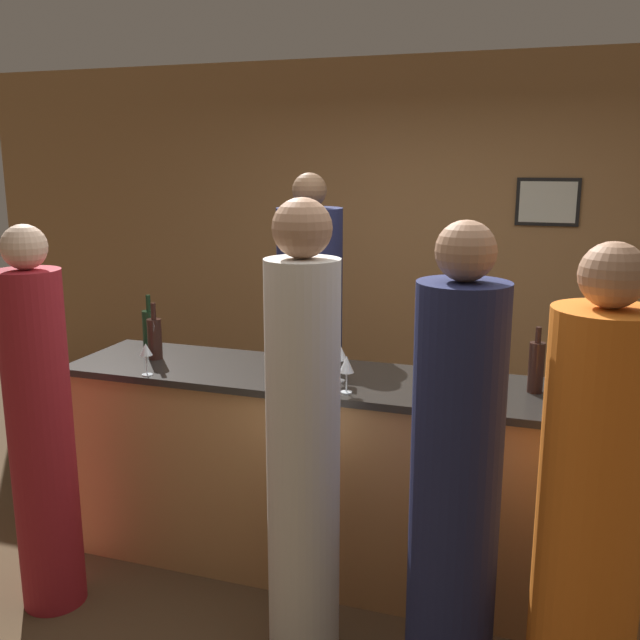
# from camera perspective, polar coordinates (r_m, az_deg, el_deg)

# --- Properties ---
(ground_plane) EXTENTS (14.00, 14.00, 0.00)m
(ground_plane) POSITION_cam_1_polar(r_m,az_deg,el_deg) (3.84, 2.44, -19.46)
(ground_plane) COLOR #4C3823
(back_wall) EXTENTS (8.00, 0.08, 2.80)m
(back_wall) POSITION_cam_1_polar(r_m,az_deg,el_deg) (5.55, 9.29, 5.87)
(back_wall) COLOR #A37547
(back_wall) RESTS_ON ground_plane
(bar_counter) EXTENTS (2.90, 0.62, 1.03)m
(bar_counter) POSITION_cam_1_polar(r_m,az_deg,el_deg) (3.59, 2.52, -12.49)
(bar_counter) COLOR #B27F4C
(bar_counter) RESTS_ON ground_plane
(bartender) EXTENTS (0.39, 0.39, 1.97)m
(bartender) POSITION_cam_1_polar(r_m,az_deg,el_deg) (4.30, -0.81, -2.51)
(bartender) COLOR #1E234C
(bartender) RESTS_ON ground_plane
(guest_0) EXTENTS (0.29, 0.29, 1.78)m
(guest_0) POSITION_cam_1_polar(r_m,az_deg,el_deg) (3.48, -21.42, -8.45)
(guest_0) COLOR maroon
(guest_0) RESTS_ON ground_plane
(guest_1) EXTENTS (0.36, 0.36, 1.80)m
(guest_1) POSITION_cam_1_polar(r_m,az_deg,el_deg) (2.68, 20.80, -15.08)
(guest_1) COLOR orange
(guest_1) RESTS_ON ground_plane
(guest_2) EXTENTS (0.30, 0.30, 1.91)m
(guest_2) POSITION_cam_1_polar(r_m,az_deg,el_deg) (2.88, -1.35, -10.38)
(guest_2) COLOR silver
(guest_2) RESTS_ON ground_plane
(guest_3) EXTENTS (0.33, 0.33, 1.85)m
(guest_3) POSITION_cam_1_polar(r_m,az_deg,el_deg) (2.72, 10.75, -13.23)
(guest_3) COLOR #1E234C
(guest_3) RESTS_ON ground_plane
(wine_bottle_0) EXTENTS (0.07, 0.07, 0.30)m
(wine_bottle_0) POSITION_cam_1_polar(r_m,az_deg,el_deg) (3.81, -13.09, -1.39)
(wine_bottle_0) COLOR black
(wine_bottle_0) RESTS_ON bar_counter
(wine_bottle_1) EXTENTS (0.08, 0.08, 0.29)m
(wine_bottle_1) POSITION_cam_1_polar(r_m,az_deg,el_deg) (4.08, -13.48, -0.56)
(wine_bottle_1) COLOR black
(wine_bottle_1) RESTS_ON bar_counter
(wine_bottle_2) EXTENTS (0.07, 0.07, 0.30)m
(wine_bottle_2) POSITION_cam_1_polar(r_m,az_deg,el_deg) (3.32, 16.91, -3.55)
(wine_bottle_2) COLOR black
(wine_bottle_2) RESTS_ON bar_counter
(wine_glass_0) EXTENTS (0.06, 0.06, 0.16)m
(wine_glass_0) POSITION_cam_1_polar(r_m,az_deg,el_deg) (3.52, -13.75, -2.43)
(wine_glass_0) COLOR silver
(wine_glass_0) RESTS_ON bar_counter
(wine_glass_1) EXTENTS (0.07, 0.07, 0.17)m
(wine_glass_1) POSITION_cam_1_polar(r_m,az_deg,el_deg) (3.16, 2.14, -3.65)
(wine_glass_1) COLOR silver
(wine_glass_1) RESTS_ON bar_counter
(wine_glass_2) EXTENTS (0.08, 0.08, 0.16)m
(wine_glass_2) POSITION_cam_1_polar(r_m,az_deg,el_deg) (3.45, -3.18, -2.36)
(wine_glass_2) COLOR silver
(wine_glass_2) RESTS_ON bar_counter
(wine_glass_3) EXTENTS (0.07, 0.07, 0.15)m
(wine_glass_3) POSITION_cam_1_polar(r_m,az_deg,el_deg) (3.18, 10.05, -4.02)
(wine_glass_3) COLOR silver
(wine_glass_3) RESTS_ON bar_counter
(wine_glass_4) EXTENTS (0.07, 0.07, 0.18)m
(wine_glass_4) POSITION_cam_1_polar(r_m,az_deg,el_deg) (3.33, 1.56, -2.61)
(wine_glass_4) COLOR silver
(wine_glass_4) RESTS_ON bar_counter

